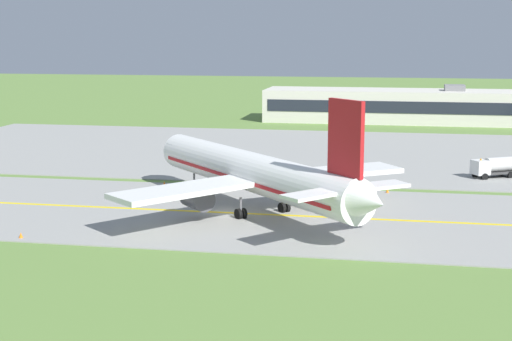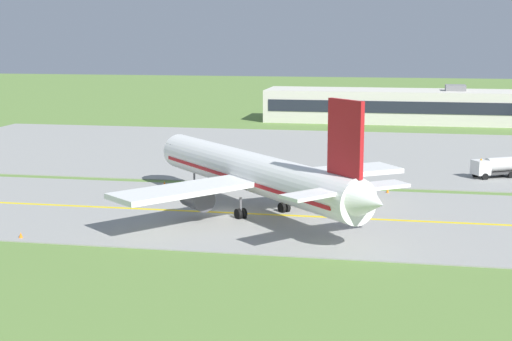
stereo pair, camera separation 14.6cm
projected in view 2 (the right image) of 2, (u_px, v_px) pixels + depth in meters
name	position (u px, v px, depth m)	size (l,w,h in m)	color
ground_plane	(229.00, 214.00, 77.48)	(500.00, 500.00, 0.00)	olive
taxiway_strip	(229.00, 213.00, 77.47)	(240.00, 28.00, 0.10)	gray
apron_pad	(353.00, 153.00, 116.25)	(140.00, 52.00, 0.10)	gray
taxiway_centreline	(229.00, 213.00, 77.46)	(220.00, 0.60, 0.01)	yellow
airplane_lead	(255.00, 173.00, 77.08)	(30.37, 32.04, 12.70)	white
service_truck_catering	(495.00, 166.00, 96.35)	(6.24, 4.71, 2.65)	silver
terminal_building	(400.00, 106.00, 157.43)	(55.36, 13.31, 7.84)	beige
traffic_cone_near_edge	(21.00, 236.00, 67.96)	(0.44, 0.44, 0.60)	orange
traffic_cone_mid_edge	(388.00, 191.00, 87.22)	(0.44, 0.44, 0.60)	orange
traffic_cone_far_edge	(165.00, 184.00, 91.54)	(0.44, 0.44, 0.60)	orange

